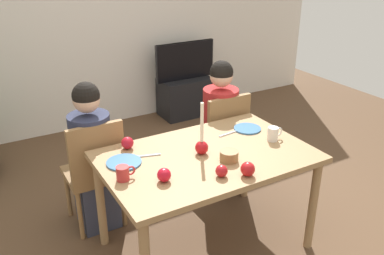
{
  "coord_description": "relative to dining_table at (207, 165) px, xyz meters",
  "views": [
    {
      "loc": [
        -1.32,
        -2.09,
        2.05
      ],
      "look_at": [
        0.0,
        0.2,
        0.87
      ],
      "focal_mm": 39.0,
      "sensor_mm": 36.0,
      "label": 1
    }
  ],
  "objects": [
    {
      "name": "bowl_walnuts",
      "position": [
        0.08,
        -0.14,
        0.12
      ],
      "size": [
        0.12,
        0.12,
        0.07
      ],
      "primitive_type": "cylinder",
      "color": "olive",
      "rests_on": "dining_table"
    },
    {
      "name": "apple_near_candle",
      "position": [
        -0.43,
        0.35,
        0.13
      ],
      "size": [
        0.09,
        0.09,
        0.09
      ],
      "primitive_type": "sphere",
      "color": "#B41523",
      "rests_on": "dining_table"
    },
    {
      "name": "chair_right",
      "position": [
        0.53,
        0.61,
        -0.15
      ],
      "size": [
        0.4,
        0.4,
        0.9
      ],
      "color": "olive",
      "rests_on": "ground"
    },
    {
      "name": "person_left_child",
      "position": [
        -0.6,
        0.64,
        -0.1
      ],
      "size": [
        0.3,
        0.3,
        1.17
      ],
      "color": "#33384C",
      "rests_on": "ground"
    },
    {
      "name": "mug_left",
      "position": [
        -0.6,
        -0.03,
        0.13
      ],
      "size": [
        0.12,
        0.08,
        0.09
      ],
      "color": "#B72D2D",
      "rests_on": "dining_table"
    },
    {
      "name": "ground_plane",
      "position": [
        0.0,
        0.0,
        -0.67
      ],
      "size": [
        7.68,
        7.68,
        0.0
      ],
      "primitive_type": "plane",
      "color": "brown"
    },
    {
      "name": "tv",
      "position": [
        1.11,
        2.3,
        0.04
      ],
      "size": [
        0.79,
        0.05,
        0.46
      ],
      "color": "black",
      "rests_on": "tv_stand"
    },
    {
      "name": "fork_left",
      "position": [
        -0.36,
        0.18,
        0.09
      ],
      "size": [
        0.18,
        0.06,
        0.01
      ],
      "primitive_type": "cube",
      "rotation": [
        0.0,
        0.0,
        -0.29
      ],
      "color": "silver",
      "rests_on": "dining_table"
    },
    {
      "name": "apple_by_left_plate",
      "position": [
        -0.07,
        -0.28,
        0.12
      ],
      "size": [
        0.08,
        0.08,
        0.08
      ],
      "primitive_type": "sphere",
      "color": "#B0181D",
      "rests_on": "dining_table"
    },
    {
      "name": "candle_centerpiece",
      "position": [
        -0.02,
        0.03,
        0.16
      ],
      "size": [
        0.09,
        0.09,
        0.36
      ],
      "color": "red",
      "rests_on": "dining_table"
    },
    {
      "name": "person_right_child",
      "position": [
        0.53,
        0.64,
        -0.1
      ],
      "size": [
        0.3,
        0.3,
        1.17
      ],
      "color": "#33384C",
      "rests_on": "ground"
    },
    {
      "name": "plate_left",
      "position": [
        -0.52,
        0.16,
        0.09
      ],
      "size": [
        0.23,
        0.23,
        0.01
      ],
      "primitive_type": "cylinder",
      "color": "teal",
      "rests_on": "dining_table"
    },
    {
      "name": "chair_left",
      "position": [
        -0.6,
        0.61,
        -0.15
      ],
      "size": [
        0.4,
        0.4,
        0.9
      ],
      "color": "olive",
      "rests_on": "ground"
    },
    {
      "name": "plate_right",
      "position": [
        0.48,
        0.19,
        0.09
      ],
      "size": [
        0.2,
        0.2,
        0.01
      ],
      "primitive_type": "cylinder",
      "color": "teal",
      "rests_on": "dining_table"
    },
    {
      "name": "tv_stand",
      "position": [
        1.11,
        2.3,
        -0.43
      ],
      "size": [
        0.64,
        0.4,
        0.48
      ],
      "primitive_type": "cube",
      "color": "black",
      "rests_on": "ground"
    },
    {
      "name": "mug_right",
      "position": [
        0.52,
        -0.05,
        0.13
      ],
      "size": [
        0.12,
        0.08,
        0.1
      ],
      "color": "silver",
      "rests_on": "dining_table"
    },
    {
      "name": "fork_right",
      "position": [
        0.31,
        0.2,
        0.09
      ],
      "size": [
        0.18,
        0.03,
        0.01
      ],
      "primitive_type": "cube",
      "rotation": [
        0.0,
        0.0,
        0.11
      ],
      "color": "silver",
      "rests_on": "dining_table"
    },
    {
      "name": "apple_by_right_mug",
      "position": [
        -0.4,
        -0.16,
        0.13
      ],
      "size": [
        0.08,
        0.08,
        0.08
      ],
      "primitive_type": "sphere",
      "color": "red",
      "rests_on": "dining_table"
    },
    {
      "name": "back_wall",
      "position": [
        0.0,
        2.6,
        0.63
      ],
      "size": [
        6.4,
        0.1,
        2.6
      ],
      "primitive_type": "cube",
      "color": "silver",
      "rests_on": "ground"
    },
    {
      "name": "apple_far_edge",
      "position": [
        0.07,
        -0.35,
        0.13
      ],
      "size": [
        0.09,
        0.09,
        0.09
      ],
      "primitive_type": "sphere",
      "color": "red",
      "rests_on": "dining_table"
    },
    {
      "name": "dining_table",
      "position": [
        0.0,
        0.0,
        0.0
      ],
      "size": [
        1.4,
        0.9,
        0.75
      ],
      "color": "#99754C",
      "rests_on": "ground"
    }
  ]
}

